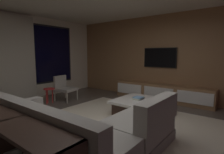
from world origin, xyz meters
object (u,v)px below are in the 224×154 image
sectional_couch (79,133)px  coffee_table (140,107)px  book_stack_on_coffee_table (138,98)px  side_stool (49,91)px  media_console (162,93)px  mounted_tv (160,58)px  accent_chair_near_window (64,87)px  console_table_behind_couch (10,147)px

sectional_couch → coffee_table: size_ratio=2.16×
sectional_couch → book_stack_on_coffee_table: 2.10m
side_stool → media_console: 3.45m
coffee_table → mounted_tv: mounted_tv is taller
book_stack_on_coffee_table → media_console: (1.54, 0.01, -0.14)m
sectional_couch → mounted_tv: bearing=5.8°
book_stack_on_coffee_table → media_console: size_ratio=0.10×
mounted_tv → accent_chair_near_window: bearing=131.5°
book_stack_on_coffee_table → mounted_tv: mounted_tv is taller
accent_chair_near_window → mounted_tv: 3.20m
coffee_table → side_stool: 2.73m
book_stack_on_coffee_table → sectional_couch: bearing=-175.2°
media_console → mounted_tv: size_ratio=2.87×
book_stack_on_coffee_table → media_console: bearing=0.5°
accent_chair_near_window → console_table_behind_couch: bearing=-136.5°
accent_chair_near_window → sectional_couch: bearing=-123.6°
coffee_table → accent_chair_near_window: bearing=96.0°
sectional_couch → console_table_behind_couch: size_ratio=1.19×
side_stool → media_console: media_console is taller
book_stack_on_coffee_table → mounted_tv: size_ratio=0.27×
book_stack_on_coffee_table → accent_chair_near_window: bearing=97.0°
coffee_table → accent_chair_near_window: 2.62m
side_stool → coffee_table: bearing=-73.0°
book_stack_on_coffee_table → side_stool: 2.66m
coffee_table → console_table_behind_couch: (-2.97, 0.04, 0.23)m
coffee_table → media_console: (1.58, 0.10, 0.06)m
media_console → mounted_tv: mounted_tv is taller
media_console → accent_chair_near_window: bearing=126.5°
sectional_couch → media_console: (3.63, 0.19, -0.04)m
book_stack_on_coffee_table → accent_chair_near_window: accent_chair_near_window is taller
accent_chair_near_window → console_table_behind_couch: 3.71m
media_console → console_table_behind_couch: console_table_behind_couch is taller
accent_chair_near_window → media_console: bearing=-53.5°
media_console → book_stack_on_coffee_table: bearing=-179.5°
book_stack_on_coffee_table → side_stool: bearing=108.2°
console_table_behind_couch → side_stool: bearing=49.8°
sectional_couch → mounted_tv: mounted_tv is taller
accent_chair_near_window → mounted_tv: bearing=-48.5°
book_stack_on_coffee_table → mounted_tv: (1.72, 0.21, 0.96)m
side_stool → mounted_tv: size_ratio=0.43×
sectional_couch → accent_chair_near_window: size_ratio=3.21×
mounted_tv → book_stack_on_coffee_table: bearing=-173.0°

